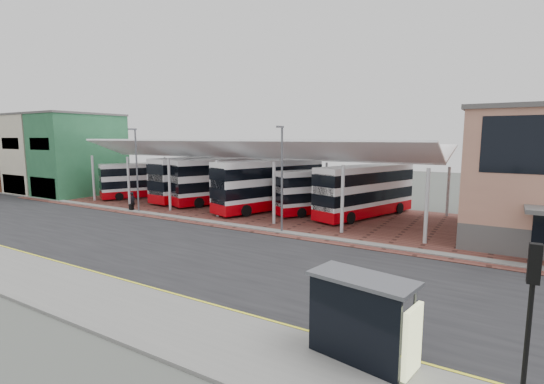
# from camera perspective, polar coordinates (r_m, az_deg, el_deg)

# --- Properties ---
(ground) EXTENTS (140.00, 140.00, 0.00)m
(ground) POSITION_cam_1_polar(r_m,az_deg,el_deg) (26.42, -9.26, -8.07)
(ground) COLOR #454843
(road) EXTENTS (120.00, 14.00, 0.02)m
(road) POSITION_cam_1_polar(r_m,az_deg,el_deg) (25.70, -10.72, -8.54)
(road) COLOR black
(road) RESTS_ON ground
(forecourt) EXTENTS (72.00, 16.00, 0.06)m
(forecourt) POSITION_cam_1_polar(r_m,az_deg,el_deg) (36.16, 6.67, -3.63)
(forecourt) COLOR brown
(forecourt) RESTS_ON ground
(sidewalk) EXTENTS (120.00, 4.00, 0.14)m
(sidewalk) POSITION_cam_1_polar(r_m,az_deg,el_deg) (20.74, -25.95, -13.09)
(sidewalk) COLOR slate
(sidewalk) RESTS_ON ground
(north_kerb) EXTENTS (120.00, 0.80, 0.14)m
(north_kerb) POSITION_cam_1_polar(r_m,az_deg,el_deg) (31.23, -1.88, -5.35)
(north_kerb) COLOR slate
(north_kerb) RESTS_ON ground
(yellow_line_near) EXTENTS (120.00, 0.12, 0.01)m
(yellow_line_near) POSITION_cam_1_polar(r_m,az_deg,el_deg) (21.82, -21.46, -11.92)
(yellow_line_near) COLOR yellow
(yellow_line_near) RESTS_ON road
(yellow_line_far) EXTENTS (120.00, 0.12, 0.01)m
(yellow_line_far) POSITION_cam_1_polar(r_m,az_deg,el_deg) (21.99, -20.83, -11.73)
(yellow_line_far) COLOR yellow
(yellow_line_far) RESTS_ON road
(canopy) EXTENTS (37.00, 11.63, 7.07)m
(canopy) POSITION_cam_1_polar(r_m,az_deg,el_deg) (40.19, -3.14, 5.85)
(canopy) COLOR silver
(canopy) RESTS_ON ground
(shop_green) EXTENTS (6.40, 10.20, 10.22)m
(shop_green) POSITION_cam_1_polar(r_m,az_deg,el_deg) (55.54, -26.04, 4.93)
(shop_green) COLOR #2C6C42
(shop_green) RESTS_ON ground
(shop_cream) EXTENTS (6.40, 10.20, 10.22)m
(shop_cream) POSITION_cam_1_polar(r_m,az_deg,el_deg) (61.09, -29.39, 4.91)
(shop_cream) COLOR beige
(shop_cream) RESTS_ON ground
(shop_brick) EXTENTS (6.40, 10.20, 10.22)m
(shop_brick) POSITION_cam_1_polar(r_m,az_deg,el_deg) (66.81, -32.17, 4.88)
(shop_brick) COLOR brown
(shop_brick) RESTS_ON ground
(shop_ochre) EXTENTS (6.40, 10.20, 10.22)m
(shop_ochre) POSITION_cam_1_polar(r_m,az_deg,el_deg) (72.66, -34.51, 4.85)
(shop_ochre) COLOR #C7834D
(shop_ochre) RESTS_ON ground
(lamp_west) EXTENTS (0.16, 0.90, 8.07)m
(lamp_west) POSITION_cam_1_polar(r_m,az_deg,el_deg) (39.93, -19.02, 3.35)
(lamp_west) COLOR #585A61
(lamp_west) RESTS_ON ground
(lamp_east) EXTENTS (0.16, 0.90, 8.07)m
(lamp_east) POSITION_cam_1_polar(r_m,az_deg,el_deg) (29.56, 1.42, 2.34)
(lamp_east) COLOR #585A61
(lamp_east) RESTS_ON ground
(bus_0) EXTENTS (6.92, 9.86, 4.13)m
(bus_0) POSITION_cam_1_polar(r_m,az_deg,el_deg) (49.85, -17.93, 1.62)
(bus_0) COLOR white
(bus_0) RESTS_ON forecourt
(bus_1) EXTENTS (3.75, 12.16, 4.93)m
(bus_1) POSITION_cam_1_polar(r_m,az_deg,el_deg) (46.66, -10.77, 1.96)
(bus_1) COLOR white
(bus_1) RESTS_ON forecourt
(bus_2) EXTENTS (7.14, 12.00, 4.89)m
(bus_2) POSITION_cam_1_polar(r_m,az_deg,el_deg) (43.66, -6.92, 1.61)
(bus_2) COLOR white
(bus_2) RESTS_ON forecourt
(bus_3) EXTENTS (6.71, 12.24, 4.96)m
(bus_3) POSITION_cam_1_polar(r_m,az_deg,el_deg) (39.01, -0.40, 0.97)
(bus_3) COLOR white
(bus_3) RESTS_ON forecourt
(bus_4) EXTENTS (7.34, 9.67, 4.13)m
(bus_4) POSITION_cam_1_polar(r_m,az_deg,el_deg) (37.86, 7.57, 0.06)
(bus_4) COLOR white
(bus_4) RESTS_ON forecourt
(bus_5) EXTENTS (6.22, 11.53, 4.66)m
(bus_5) POSITION_cam_1_polar(r_m,az_deg,el_deg) (36.77, 13.34, 0.11)
(bus_5) COLOR white
(bus_5) RESTS_ON forecourt
(pedestrian) EXTENTS (0.54, 0.71, 1.77)m
(pedestrian) POSITION_cam_1_polar(r_m,az_deg,el_deg) (41.71, -19.52, -1.22)
(pedestrian) COLOR black
(pedestrian) RESTS_ON forecourt
(suitcase) EXTENTS (0.38, 0.27, 0.66)m
(suitcase) POSITION_cam_1_polar(r_m,az_deg,el_deg) (41.21, -19.72, -2.12)
(suitcase) COLOR black
(suitcase) RESTS_ON forecourt
(bus_shelter) EXTENTS (3.59, 2.12, 2.72)m
(bus_shelter) POSITION_cam_1_polar(r_m,az_deg,el_deg) (13.06, 13.46, -16.67)
(bus_shelter) COLOR black
(bus_shelter) RESTS_ON sidewalk
(traffic_signal_west) EXTENTS (0.30, 0.24, 4.42)m
(traffic_signal_west) POSITION_cam_1_polar(r_m,az_deg,el_deg) (12.46, 33.41, -12.82)
(traffic_signal_west) COLOR black
(traffic_signal_west) RESTS_ON sidewalk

